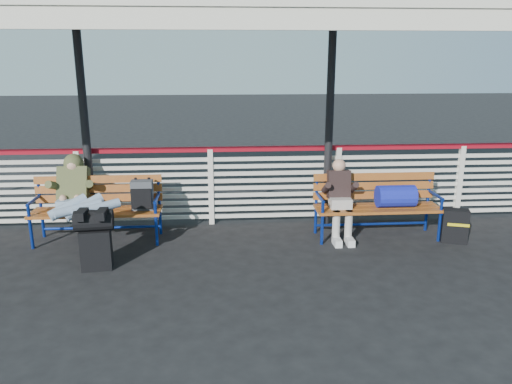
{
  "coord_description": "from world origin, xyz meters",
  "views": [
    {
      "loc": [
        0.14,
        -5.65,
        2.56
      ],
      "look_at": [
        0.64,
        1.0,
        0.75
      ],
      "focal_mm": 35.0,
      "sensor_mm": 36.0,
      "label": 1
    }
  ],
  "objects": [
    {
      "name": "bench_left",
      "position": [
        -1.44,
        1.3,
        0.58
      ],
      "size": [
        1.8,
        0.56,
        0.92
      ],
      "color": "#AE6A21",
      "rests_on": "ground"
    },
    {
      "name": "bench_right",
      "position": [
        2.52,
        1.14,
        0.58
      ],
      "size": [
        1.8,
        0.56,
        0.92
      ],
      "color": "#AE6A21",
      "rests_on": "ground"
    },
    {
      "name": "suitcase_side",
      "position": [
        3.46,
        0.82,
        0.24
      ],
      "size": [
        0.39,
        0.31,
        0.49
      ],
      "rotation": [
        0.0,
        0.0,
        -0.31
      ],
      "color": "black",
      "rests_on": "ground"
    },
    {
      "name": "canopy",
      "position": [
        -0.0,
        0.87,
        3.04
      ],
      "size": [
        12.6,
        3.6,
        3.16
      ],
      "color": "silver",
      "rests_on": "ground"
    },
    {
      "name": "luggage_stack",
      "position": [
        -1.41,
        0.26,
        0.42
      ],
      "size": [
        0.48,
        0.3,
        0.76
      ],
      "rotation": [
        0.0,
        0.0,
        0.1
      ],
      "color": "black",
      "rests_on": "ground"
    },
    {
      "name": "fence",
      "position": [
        0.0,
        1.9,
        0.66
      ],
      "size": [
        12.08,
        0.08,
        1.24
      ],
      "color": "silver",
      "rests_on": "ground"
    },
    {
      "name": "traveler_man",
      "position": [
        -1.75,
        0.95,
        0.68
      ],
      "size": [
        0.93,
        1.64,
        0.77
      ],
      "color": "#9CB2D2",
      "rests_on": "ground"
    },
    {
      "name": "companion_person",
      "position": [
        1.86,
        1.12,
        0.6
      ],
      "size": [
        0.32,
        0.66,
        1.15
      ],
      "color": "#B7AFA6",
      "rests_on": "ground"
    },
    {
      "name": "ground",
      "position": [
        0.0,
        0.0,
        0.0
      ],
      "size": [
        60.0,
        60.0,
        0.0
      ],
      "primitive_type": "plane",
      "color": "black",
      "rests_on": "ground"
    }
  ]
}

